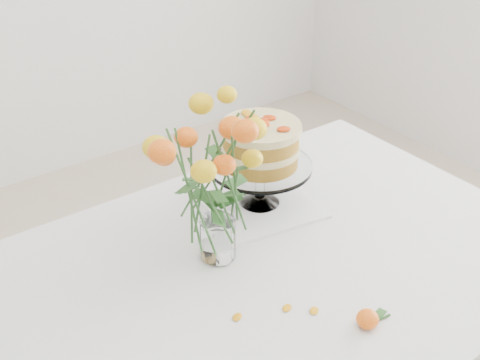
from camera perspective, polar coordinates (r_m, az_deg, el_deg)
name	(u,v)px	position (r m, az deg, el deg)	size (l,w,h in m)	color
table	(254,299)	(1.57, 1.16, -10.13)	(1.43, 0.93, 0.76)	tan
napkin	(260,204)	(1.74, 1.69, -2.03)	(0.27, 0.27, 0.01)	white
cake_stand	(261,149)	(1.66, 1.77, 2.68)	(0.26, 0.26, 0.24)	white
rose_vase	(216,166)	(1.42, -2.06, 1.16)	(0.33, 0.33, 0.42)	white
loose_rose_far	(368,319)	(1.40, 10.84, -11.57)	(0.08, 0.05, 0.04)	red
stray_petal_a	(237,317)	(1.40, -0.24, -11.62)	(0.03, 0.02, 0.00)	orange
stray_petal_b	(287,308)	(1.43, 4.03, -10.85)	(0.03, 0.02, 0.00)	orange
stray_petal_c	(314,311)	(1.42, 6.34, -11.04)	(0.03, 0.02, 0.00)	orange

